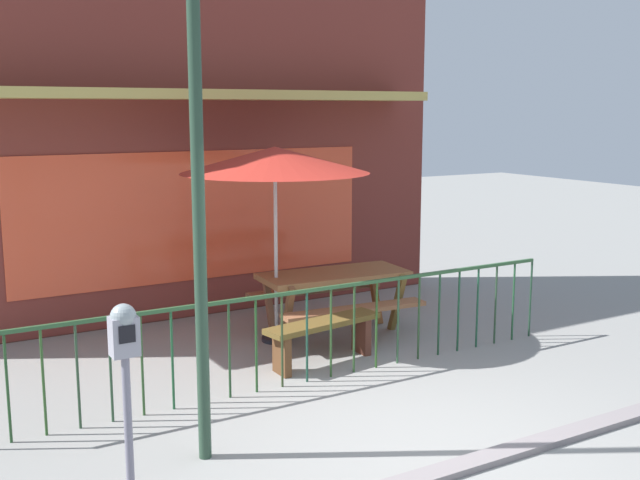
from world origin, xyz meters
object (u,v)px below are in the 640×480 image
at_px(patio_umbrella, 275,161).
at_px(parking_meter_near, 125,354).
at_px(patio_bench, 323,332).
at_px(street_lamp, 196,118).
at_px(picnic_table_left, 334,285).

bearing_deg(patio_umbrella, parking_meter_near, -131.28).
height_order(patio_umbrella, parking_meter_near, patio_umbrella).
xyz_separation_m(patio_bench, parking_meter_near, (-2.74, -2.06, 0.80)).
xyz_separation_m(patio_umbrella, street_lamp, (-1.91, -2.47, 0.52)).
xyz_separation_m(patio_bench, street_lamp, (-1.97, -1.49, 2.32)).
distance_m(picnic_table_left, patio_umbrella, 1.71).
bearing_deg(parking_meter_near, street_lamp, 36.88).
relative_size(picnic_table_left, patio_bench, 1.33).
distance_m(patio_umbrella, street_lamp, 3.16).
xyz_separation_m(patio_umbrella, parking_meter_near, (-2.67, -3.04, -1.00)).
xyz_separation_m(picnic_table_left, street_lamp, (-2.64, -2.37, 2.06)).
bearing_deg(parking_meter_near, patio_umbrella, 48.72).
height_order(patio_umbrella, street_lamp, street_lamp).
bearing_deg(picnic_table_left, patio_bench, -127.24).
bearing_deg(patio_umbrella, patio_bench, -86.08).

